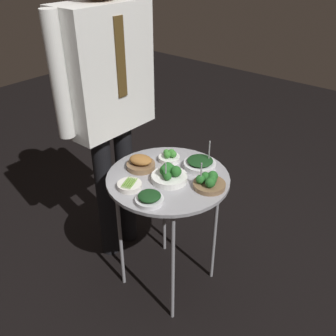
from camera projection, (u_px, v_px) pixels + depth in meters
The scene contains 10 objects.
ground_plane at pixel (168, 279), 2.27m from camera, with size 8.00×8.00×0.00m, color black.
serving_cart at pixel (168, 186), 1.92m from camera, with size 0.62×0.62×0.74m.
bowl_broccoli_front_left at pixel (169, 175), 1.84m from camera, with size 0.18×0.18×0.12m.
bowl_spinach_front_center at pixel (200, 164), 1.94m from camera, with size 0.17×0.17×0.15m.
bowl_broccoli_mid_left at pixel (169, 157), 2.00m from camera, with size 0.12×0.12×0.07m.
bowl_roast_back_left at pixel (141, 163), 1.94m from camera, with size 0.15×0.15×0.07m.
bowl_broccoli_center at pixel (209, 182), 1.79m from camera, with size 0.16×0.16×0.14m.
bowl_asparagus_front_right at pixel (130, 185), 1.79m from camera, with size 0.12×0.12×0.03m.
bowl_spinach_back_right at pixel (149, 198), 1.69m from camera, with size 0.13×0.13×0.05m.
waiter_figure at pixel (107, 85), 1.96m from camera, with size 0.64×0.24×1.75m.
Camera 1 is at (-1.22, -1.02, 1.76)m, focal length 40.00 mm.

